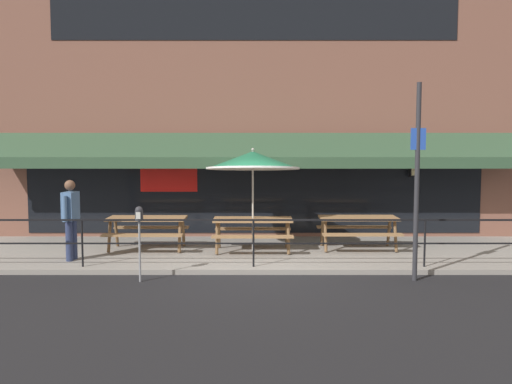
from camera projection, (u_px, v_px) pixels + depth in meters
The scene contains 11 objects.
ground_plane at pixel (256, 275), 11.21m from camera, with size 120.00×120.00×0.00m, color black.
patio_deck at pixel (256, 253), 13.20m from camera, with size 15.00×4.00×0.10m, color gray.
restaurant_building at pixel (256, 82), 15.06m from camera, with size 15.00×1.60×8.45m.
patio_railing at pixel (256, 232), 11.44m from camera, with size 13.84×0.04×0.97m.
picnic_table_left at pixel (149, 224), 13.26m from camera, with size 1.80×1.42×0.76m.
picnic_table_centre at pixel (255, 225), 13.05m from camera, with size 1.80×1.42×0.76m.
picnic_table_right at pixel (360, 224), 13.31m from camera, with size 1.80×1.42×0.76m.
patio_umbrella_centre at pixel (255, 161), 13.00m from camera, with size 2.14×2.14×2.38m.
pedestrian_walking at pixel (73, 215), 12.08m from camera, with size 0.29×0.61×1.71m.
parking_meter_near at pixel (141, 221), 10.58m from camera, with size 0.15×0.16×1.42m.
street_sign_pole at pixel (419, 180), 10.58m from camera, with size 0.28×0.09×3.70m.
Camera 1 is at (0.05, -11.03, 2.61)m, focal length 40.00 mm.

